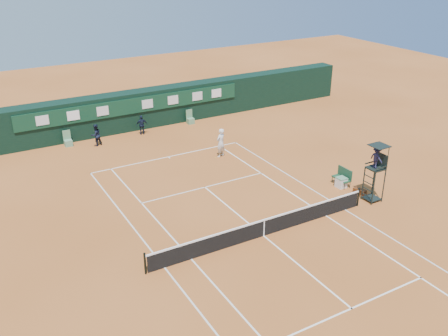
# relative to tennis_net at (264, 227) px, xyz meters

# --- Properties ---
(ground) EXTENTS (90.00, 90.00, 0.00)m
(ground) POSITION_rel_tennis_net_xyz_m (0.00, 0.00, -0.51)
(ground) COLOR #B4612A
(ground) RESTS_ON ground
(court_lines) EXTENTS (11.05, 23.85, 0.01)m
(court_lines) POSITION_rel_tennis_net_xyz_m (0.00, 0.00, -0.50)
(court_lines) COLOR silver
(court_lines) RESTS_ON ground
(tennis_net) EXTENTS (12.90, 0.10, 1.10)m
(tennis_net) POSITION_rel_tennis_net_xyz_m (0.00, 0.00, 0.00)
(tennis_net) COLOR black
(tennis_net) RESTS_ON ground
(back_wall) EXTENTS (40.00, 1.65, 3.00)m
(back_wall) POSITION_rel_tennis_net_xyz_m (0.00, 18.74, 1.00)
(back_wall) COLOR black
(back_wall) RESTS_ON ground
(linesman_chair_left) EXTENTS (0.55, 0.50, 1.15)m
(linesman_chair_left) POSITION_rel_tennis_net_xyz_m (-5.50, 17.48, -0.19)
(linesman_chair_left) COLOR #60936F
(linesman_chair_left) RESTS_ON ground
(linesman_chair_right) EXTENTS (0.55, 0.50, 1.15)m
(linesman_chair_right) POSITION_rel_tennis_net_xyz_m (4.50, 17.48, -0.19)
(linesman_chair_right) COLOR #5D8E64
(linesman_chair_right) RESTS_ON ground
(umpire_chair) EXTENTS (0.96, 0.95, 3.42)m
(umpire_chair) POSITION_rel_tennis_net_xyz_m (7.58, 0.09, 1.95)
(umpire_chair) COLOR black
(umpire_chair) RESTS_ON ground
(player_bench) EXTENTS (0.56, 1.20, 1.10)m
(player_bench) POSITION_rel_tennis_net_xyz_m (7.50, 2.48, 0.09)
(player_bench) COLOR #1A4126
(player_bench) RESTS_ON ground
(tennis_bag) EXTENTS (0.51, 0.82, 0.29)m
(tennis_bag) POSITION_rel_tennis_net_xyz_m (7.62, 1.08, -0.37)
(tennis_bag) COLOR black
(tennis_bag) RESTS_ON ground
(cooler) EXTENTS (0.57, 0.57, 0.65)m
(cooler) POSITION_rel_tennis_net_xyz_m (7.22, 2.28, -0.18)
(cooler) COLOR silver
(cooler) RESTS_ON ground
(tennis_ball) EXTENTS (0.06, 0.06, 0.06)m
(tennis_ball) POSITION_rel_tennis_net_xyz_m (2.77, 10.04, -0.48)
(tennis_ball) COLOR gold
(tennis_ball) RESTS_ON ground
(player) EXTENTS (0.88, 0.73, 2.05)m
(player) POSITION_rel_tennis_net_xyz_m (3.23, 10.14, 0.51)
(player) COLOR silver
(player) RESTS_ON ground
(ball_kid_left) EXTENTS (0.94, 0.82, 1.63)m
(ball_kid_left) POSITION_rel_tennis_net_xyz_m (-3.67, 16.50, 0.31)
(ball_kid_left) COLOR black
(ball_kid_left) RESTS_ON ground
(ball_kid_right) EXTENTS (0.95, 0.52, 1.53)m
(ball_kid_right) POSITION_rel_tennis_net_xyz_m (0.12, 17.04, 0.26)
(ball_kid_right) COLOR black
(ball_kid_right) RESTS_ON ground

